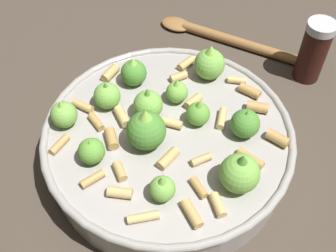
# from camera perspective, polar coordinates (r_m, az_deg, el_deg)

# --- Properties ---
(ground_plane) EXTENTS (2.40, 2.40, 0.00)m
(ground_plane) POSITION_cam_1_polar(r_m,az_deg,el_deg) (0.55, -0.00, -4.28)
(ground_plane) COLOR #42382D
(cooking_pan) EXTENTS (0.31, 0.31, 0.11)m
(cooking_pan) POSITION_cam_1_polar(r_m,az_deg,el_deg) (0.52, 0.01, -1.94)
(cooking_pan) COLOR #9E9993
(cooking_pan) RESTS_ON ground
(pepper_shaker) EXTENTS (0.04, 0.04, 0.10)m
(pepper_shaker) POSITION_cam_1_polar(r_m,az_deg,el_deg) (0.65, 19.20, 9.62)
(pepper_shaker) COLOR #33140F
(pepper_shaker) RESTS_ON ground
(wooden_spoon) EXTENTS (0.09, 0.24, 0.02)m
(wooden_spoon) POSITION_cam_1_polar(r_m,az_deg,el_deg) (0.72, 6.94, 11.98)
(wooden_spoon) COLOR olive
(wooden_spoon) RESTS_ON ground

